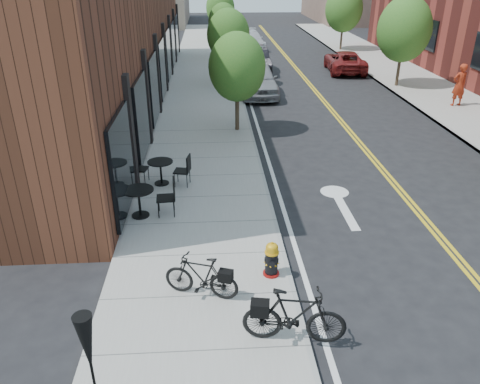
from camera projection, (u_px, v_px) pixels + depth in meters
name	position (u px, v px, depth m)	size (l,w,h in m)	color
ground	(285.00, 256.00, 11.00)	(120.00, 120.00, 0.00)	black
sidewalk_near	(203.00, 124.00, 19.81)	(4.00, 70.00, 0.12)	#9E9B93
sidewalk_far	(477.00, 118.00, 20.50)	(4.00, 70.00, 0.12)	#9E9B93
building_near	(104.00, 28.00, 21.62)	(5.00, 28.00, 7.00)	#452416
tree_near_a	(237.00, 67.00, 17.87)	(2.20, 2.20, 3.81)	#382B1E
tree_near_b	(228.00, 35.00, 24.99)	(2.30, 2.30, 3.98)	#382B1E
tree_near_c	(223.00, 22.00, 32.24)	(2.10, 2.10, 3.67)	#382B1E
tree_near_d	(220.00, 8.00, 39.29)	(2.40, 2.40, 4.11)	#382B1E
tree_far_b	(404.00, 29.00, 24.48)	(2.80, 2.80, 4.62)	#382B1E
tree_far_c	(344.00, 9.00, 35.23)	(2.80, 2.80, 4.62)	#382B1E
fire_hydrant	(272.00, 259.00, 9.97)	(0.42, 0.42, 0.81)	maroon
bicycle_left	(201.00, 276.00, 9.30)	(0.44, 1.54, 0.93)	black
bicycle_right	(294.00, 316.00, 8.12)	(0.52, 1.83, 1.10)	black
bistro_set_b	(139.00, 199.00, 12.26)	(1.89, 0.86, 1.01)	black
bistro_set_c	(161.00, 169.00, 14.09)	(1.81, 0.89, 0.95)	black
patio_umbrella	(89.00, 353.00, 6.03)	(0.35, 0.35, 2.16)	black
parked_car_a	(257.00, 79.00, 24.08)	(1.89, 4.70, 1.60)	gray
parked_car_b	(255.00, 60.00, 29.21)	(1.55, 4.45, 1.46)	black
parked_car_c	(250.00, 40.00, 37.02)	(1.98, 4.86, 1.41)	silver
parked_car_far	(345.00, 61.00, 29.27)	(2.14, 4.64, 1.29)	maroon
pedestrian	(459.00, 85.00, 21.73)	(0.71, 0.47, 1.95)	#9C2C14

